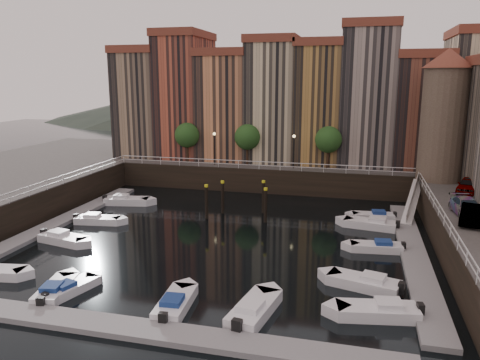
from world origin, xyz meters
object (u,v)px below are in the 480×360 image
(car_c, at_px, (467,208))
(car_b, at_px, (471,215))
(gangway, at_px, (413,199))
(mooring_pilings, at_px, (239,201))
(corner_tower, at_px, (444,113))
(boat_left_3, at_px, (97,220))
(boat_left_1, at_px, (63,239))
(car_a, at_px, (468,186))

(car_c, bearing_deg, car_b, -98.63)
(gangway, xyz_separation_m, mooring_pilings, (-16.98, -4.10, -0.27))
(corner_tower, xyz_separation_m, car_c, (0.13, -13.69, -6.52))
(gangway, distance_m, car_c, 9.84)
(boat_left_3, bearing_deg, corner_tower, 15.37)
(boat_left_1, height_order, car_a, car_a)
(corner_tower, distance_m, gangway, 9.86)
(car_a, bearing_deg, boat_left_3, -146.17)
(car_b, distance_m, car_c, 2.15)
(gangway, xyz_separation_m, boat_left_3, (-29.82, -9.68, -1.56))
(boat_left_1, relative_size, car_b, 1.18)
(corner_tower, bearing_deg, mooring_pilings, -156.61)
(car_a, bearing_deg, boat_left_1, -137.68)
(gangway, xyz_separation_m, car_a, (4.78, -1.00, 1.82))
(mooring_pilings, height_order, car_b, car_b)
(corner_tower, height_order, boat_left_3, corner_tower)
(gangway, bearing_deg, boat_left_1, -152.69)
(corner_tower, height_order, car_c, corner_tower)
(gangway, height_order, car_a, car_a)
(car_b, bearing_deg, corner_tower, 104.55)
(car_a, bearing_deg, car_c, -82.30)
(mooring_pilings, distance_m, car_b, 21.27)
(gangway, xyz_separation_m, car_c, (3.03, -9.19, 1.76))
(boat_left_3, bearing_deg, gangway, 9.92)
(gangway, distance_m, boat_left_3, 31.39)
(mooring_pilings, distance_m, boat_left_1, 17.03)
(gangway, relative_size, car_b, 1.99)
(boat_left_1, height_order, boat_left_3, boat_left_1)
(corner_tower, bearing_deg, gangway, -122.80)
(boat_left_1, relative_size, car_c, 1.06)
(mooring_pilings, distance_m, car_c, 20.75)
(boat_left_1, distance_m, boat_left_3, 5.66)
(corner_tower, height_order, mooring_pilings, corner_tower)
(boat_left_1, bearing_deg, car_b, 18.44)
(gangway, xyz_separation_m, boat_left_1, (-29.70, -15.34, -1.55))
(boat_left_3, relative_size, car_a, 1.09)
(mooring_pilings, bearing_deg, boat_left_1, -138.56)
(car_a, bearing_deg, gangway, -172.07)
(corner_tower, relative_size, boat_left_3, 2.94)
(mooring_pilings, height_order, boat_left_1, mooring_pilings)
(gangway, height_order, car_c, car_c)
(mooring_pilings, height_order, car_a, car_a)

